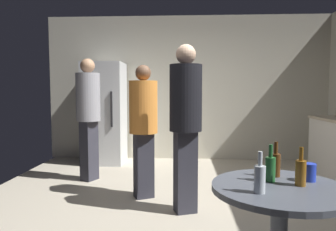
{
  "coord_description": "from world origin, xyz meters",
  "views": [
    {
      "loc": [
        -0.07,
        -3.31,
        1.29
      ],
      "look_at": [
        -0.26,
        0.32,
        1.01
      ],
      "focal_mm": 33.24,
      "sensor_mm": 36.0,
      "label": 1
    }
  ],
  "objects_px": {
    "refrigerator": "(105,113)",
    "beer_bottle_clear": "(260,178)",
    "person_in_orange_shirt": "(143,121)",
    "beer_bottle_amber": "(301,172)",
    "beer_bottle_brown": "(275,164)",
    "plastic_cup_blue": "(309,172)",
    "person_in_black_shirt": "(186,115)",
    "person_in_gray_shirt": "(88,109)",
    "beer_bottle_green": "(270,168)",
    "foreground_table": "(279,203)"
  },
  "relations": [
    {
      "from": "refrigerator",
      "to": "beer_bottle_green",
      "type": "distance_m",
      "value": 4.09
    },
    {
      "from": "refrigerator",
      "to": "person_in_black_shirt",
      "type": "distance_m",
      "value": 2.68
    },
    {
      "from": "beer_bottle_brown",
      "to": "person_in_black_shirt",
      "type": "bearing_deg",
      "value": 115.37
    },
    {
      "from": "refrigerator",
      "to": "beer_bottle_clear",
      "type": "height_order",
      "value": "refrigerator"
    },
    {
      "from": "beer_bottle_green",
      "to": "person_in_black_shirt",
      "type": "height_order",
      "value": "person_in_black_shirt"
    },
    {
      "from": "beer_bottle_clear",
      "to": "beer_bottle_brown",
      "type": "bearing_deg",
      "value": 61.77
    },
    {
      "from": "beer_bottle_green",
      "to": "beer_bottle_brown",
      "type": "bearing_deg",
      "value": 60.47
    },
    {
      "from": "plastic_cup_blue",
      "to": "person_in_gray_shirt",
      "type": "bearing_deg",
      "value": 131.21
    },
    {
      "from": "beer_bottle_brown",
      "to": "beer_bottle_green",
      "type": "height_order",
      "value": "same"
    },
    {
      "from": "person_in_black_shirt",
      "to": "beer_bottle_clear",
      "type": "bearing_deg",
      "value": -5.27
    },
    {
      "from": "beer_bottle_green",
      "to": "plastic_cup_blue",
      "type": "bearing_deg",
      "value": 4.61
    },
    {
      "from": "plastic_cup_blue",
      "to": "person_in_gray_shirt",
      "type": "xyz_separation_m",
      "value": [
        -2.15,
        2.46,
        0.24
      ]
    },
    {
      "from": "beer_bottle_clear",
      "to": "person_in_black_shirt",
      "type": "height_order",
      "value": "person_in_black_shirt"
    },
    {
      "from": "person_in_orange_shirt",
      "to": "person_in_black_shirt",
      "type": "bearing_deg",
      "value": 24.65
    },
    {
      "from": "foreground_table",
      "to": "person_in_gray_shirt",
      "type": "distance_m",
      "value": 3.25
    },
    {
      "from": "beer_bottle_brown",
      "to": "beer_bottle_clear",
      "type": "distance_m",
      "value": 0.39
    },
    {
      "from": "person_in_orange_shirt",
      "to": "person_in_gray_shirt",
      "type": "bearing_deg",
      "value": -152.38
    },
    {
      "from": "foreground_table",
      "to": "beer_bottle_amber",
      "type": "bearing_deg",
      "value": 5.04
    },
    {
      "from": "foreground_table",
      "to": "person_in_black_shirt",
      "type": "bearing_deg",
      "value": 111.05
    },
    {
      "from": "refrigerator",
      "to": "beer_bottle_amber",
      "type": "distance_m",
      "value": 4.24
    },
    {
      "from": "foreground_table",
      "to": "plastic_cup_blue",
      "type": "relative_size",
      "value": 7.27
    },
    {
      "from": "beer_bottle_clear",
      "to": "plastic_cup_blue",
      "type": "xyz_separation_m",
      "value": [
        0.36,
        0.25,
        -0.03
      ]
    },
    {
      "from": "refrigerator",
      "to": "person_in_gray_shirt",
      "type": "xyz_separation_m",
      "value": [
        0.05,
        -1.11,
        0.13
      ]
    },
    {
      "from": "beer_bottle_brown",
      "to": "person_in_black_shirt",
      "type": "distance_m",
      "value": 1.38
    },
    {
      "from": "beer_bottle_brown",
      "to": "person_in_black_shirt",
      "type": "height_order",
      "value": "person_in_black_shirt"
    },
    {
      "from": "beer_bottle_green",
      "to": "beer_bottle_clear",
      "type": "distance_m",
      "value": 0.26
    },
    {
      "from": "beer_bottle_amber",
      "to": "beer_bottle_green",
      "type": "height_order",
      "value": "same"
    },
    {
      "from": "beer_bottle_amber",
      "to": "beer_bottle_clear",
      "type": "distance_m",
      "value": 0.31
    },
    {
      "from": "beer_bottle_green",
      "to": "person_in_black_shirt",
      "type": "distance_m",
      "value": 1.45
    },
    {
      "from": "beer_bottle_green",
      "to": "plastic_cup_blue",
      "type": "xyz_separation_m",
      "value": [
        0.24,
        0.02,
        -0.03
      ]
    },
    {
      "from": "beer_bottle_green",
      "to": "beer_bottle_clear",
      "type": "xyz_separation_m",
      "value": [
        -0.12,
        -0.23,
        0.0
      ]
    },
    {
      "from": "beer_bottle_amber",
      "to": "beer_bottle_clear",
      "type": "height_order",
      "value": "same"
    },
    {
      "from": "beer_bottle_amber",
      "to": "beer_bottle_brown",
      "type": "relative_size",
      "value": 1.0
    },
    {
      "from": "beer_bottle_amber",
      "to": "refrigerator",
      "type": "bearing_deg",
      "value": 119.98
    },
    {
      "from": "beer_bottle_brown",
      "to": "plastic_cup_blue",
      "type": "relative_size",
      "value": 2.09
    },
    {
      "from": "foreground_table",
      "to": "person_in_orange_shirt",
      "type": "bearing_deg",
      "value": 119.41
    },
    {
      "from": "foreground_table",
      "to": "person_in_orange_shirt",
      "type": "relative_size",
      "value": 0.5
    },
    {
      "from": "beer_bottle_brown",
      "to": "person_in_orange_shirt",
      "type": "bearing_deg",
      "value": 123.08
    },
    {
      "from": "plastic_cup_blue",
      "to": "person_in_black_shirt",
      "type": "height_order",
      "value": "person_in_black_shirt"
    },
    {
      "from": "refrigerator",
      "to": "person_in_gray_shirt",
      "type": "bearing_deg",
      "value": -87.19
    },
    {
      "from": "beer_bottle_green",
      "to": "foreground_table",
      "type": "bearing_deg",
      "value": -70.09
    },
    {
      "from": "foreground_table",
      "to": "beer_bottle_brown",
      "type": "distance_m",
      "value": 0.28
    },
    {
      "from": "refrigerator",
      "to": "beer_bottle_green",
      "type": "xyz_separation_m",
      "value": [
        1.96,
        -3.59,
        -0.08
      ]
    },
    {
      "from": "person_in_black_shirt",
      "to": "foreground_table",
      "type": "bearing_deg",
      "value": 1.51
    },
    {
      "from": "beer_bottle_clear",
      "to": "plastic_cup_blue",
      "type": "relative_size",
      "value": 2.09
    },
    {
      "from": "refrigerator",
      "to": "person_in_orange_shirt",
      "type": "height_order",
      "value": "refrigerator"
    },
    {
      "from": "beer_bottle_brown",
      "to": "refrigerator",
      "type": "bearing_deg",
      "value": 120.25
    },
    {
      "from": "person_in_orange_shirt",
      "to": "person_in_gray_shirt",
      "type": "xyz_separation_m",
      "value": [
        -0.89,
        0.7,
        0.1
      ]
    },
    {
      "from": "beer_bottle_clear",
      "to": "person_in_orange_shirt",
      "type": "bearing_deg",
      "value": 114.21
    },
    {
      "from": "beer_bottle_brown",
      "to": "person_in_gray_shirt",
      "type": "relative_size",
      "value": 0.13
    }
  ]
}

